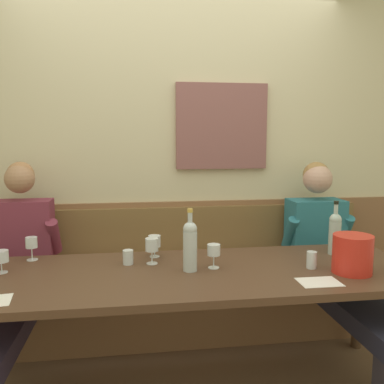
{
  "coord_description": "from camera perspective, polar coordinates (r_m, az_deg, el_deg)",
  "views": [
    {
      "loc": [
        -0.31,
        -2.03,
        1.47
      ],
      "look_at": [
        0.05,
        0.44,
        1.13
      ],
      "focal_mm": 38.02,
      "sensor_mm": 36.0,
      "label": 1
    }
  ],
  "objects": [
    {
      "name": "person_left_seat",
      "position": [
        2.95,
        19.58,
        -9.19
      ],
      "size": [
        0.51,
        1.3,
        1.29
      ],
      "color": "#33303A",
      "rests_on": "ground"
    },
    {
      "name": "wine_glass_by_bottle",
      "position": [
        2.4,
        -5.66,
        -7.47
      ],
      "size": [
        0.08,
        0.08,
        0.15
      ],
      "color": "silver",
      "rests_on": "dining_table"
    },
    {
      "name": "ice_bucket",
      "position": [
        2.4,
        21.58,
        -8.09
      ],
      "size": [
        0.21,
        0.21,
        0.21
      ],
      "primitive_type": "cylinder",
      "color": "red",
      "rests_on": "dining_table"
    },
    {
      "name": "wine_glass_center_rear",
      "position": [
        2.47,
        -25.22,
        -8.33
      ],
      "size": [
        0.08,
        0.08,
        0.12
      ],
      "color": "silver",
      "rests_on": "dining_table"
    },
    {
      "name": "wine_bottle_amber_mid",
      "position": [
        2.25,
        -0.27,
        -7.35
      ],
      "size": [
        0.08,
        0.08,
        0.35
      ],
      "color": "silver",
      "rests_on": "dining_table"
    },
    {
      "name": "wood_wainscot_panel",
      "position": [
        3.23,
        -2.36,
        -9.97
      ],
      "size": [
        6.8,
        0.03,
        0.98
      ],
      "primitive_type": "cube",
      "color": "brown",
      "rests_on": "ground"
    },
    {
      "name": "wine_glass_mid_left",
      "position": [
        2.64,
        -21.6,
        -6.78
      ],
      "size": [
        0.07,
        0.07,
        0.14
      ],
      "color": "silver",
      "rests_on": "dining_table"
    },
    {
      "name": "tasting_sheet_right_guest",
      "position": [
        2.22,
        17.4,
        -11.96
      ],
      "size": [
        0.21,
        0.15,
        0.0
      ],
      "primitive_type": "cube",
      "rotation": [
        0.0,
        0.0,
        -0.01
      ],
      "color": "white",
      "rests_on": "dining_table"
    },
    {
      "name": "dining_table",
      "position": [
        2.31,
        -0.04,
        -12.62
      ],
      "size": [
        2.58,
        0.86,
        0.73
      ],
      "color": "#4F3524",
      "rests_on": "ground"
    },
    {
      "name": "water_tumbler_left",
      "position": [
        2.42,
        -8.96,
        -9.02
      ],
      "size": [
        0.06,
        0.06,
        0.08
      ],
      "primitive_type": "cylinder",
      "color": "silver",
      "rests_on": "dining_table"
    },
    {
      "name": "wine_bottle_green_tall",
      "position": [
        2.72,
        19.4,
        -5.31
      ],
      "size": [
        0.08,
        0.08,
        0.34
      ],
      "color": "#ACC3BA",
      "rests_on": "dining_table"
    },
    {
      "name": "wine_glass_mid_right",
      "position": [
        2.32,
        3.07,
        -8.3
      ],
      "size": [
        0.07,
        0.07,
        0.14
      ],
      "color": "silver",
      "rests_on": "dining_table"
    },
    {
      "name": "wall_bench",
      "position": [
        3.1,
        -1.93,
        -14.8
      ],
      "size": [
        2.88,
        0.42,
        0.94
      ],
      "color": "brown",
      "rests_on": "ground"
    },
    {
      "name": "person_center_right_seat",
      "position": [
        2.71,
        -24.34,
        -11.22
      ],
      "size": [
        0.5,
        1.29,
        1.31
      ],
      "color": "#30372E",
      "rests_on": "ground"
    },
    {
      "name": "room_wall_back",
      "position": [
        3.13,
        -2.48,
        6.48
      ],
      "size": [
        6.8,
        0.12,
        2.8
      ],
      "color": "beige",
      "rests_on": "ground"
    },
    {
      "name": "water_tumbler_right",
      "position": [
        2.42,
        16.43,
        -9.13
      ],
      "size": [
        0.06,
        0.06,
        0.1
      ],
      "primitive_type": "cylinder",
      "color": "silver",
      "rests_on": "dining_table"
    },
    {
      "name": "wine_glass_left_end",
      "position": [
        2.53,
        -5.29,
        -7.05
      ],
      "size": [
        0.08,
        0.08,
        0.13
      ],
      "color": "silver",
      "rests_on": "dining_table"
    }
  ]
}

